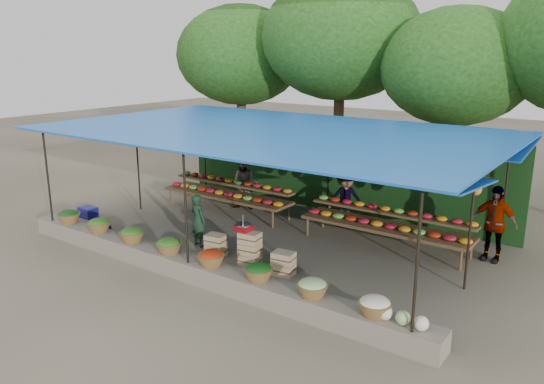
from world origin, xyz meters
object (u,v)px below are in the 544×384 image
Objects in this scene: blue_crate_front at (103,229)px; blue_crate_back at (88,212)px; crate_counter at (249,252)px; vendor_seated at (198,220)px; weighing_scale at (243,227)px.

blue_crate_back is (-1.55, 0.69, 0.01)m from blue_crate_front.
blue_crate_front is at bearing -172.06° from crate_counter.
blue_crate_back reaches higher than blue_crate_front.
crate_counter is 4.99× the size of blue_crate_front.
crate_counter is at bearing -176.18° from vendor_seated.
crate_counter is 4.39m from blue_crate_front.
weighing_scale is at bearing 1.78° from blue_crate_back.
weighing_scale is at bearing -176.89° from vendor_seated.
vendor_seated is 2.73× the size of blue_crate_front.
vendor_seated is (-1.73, 0.23, 0.34)m from crate_counter.
crate_counter reaches higher than blue_crate_back.
blue_crate_front is 0.95× the size of blue_crate_back.
weighing_scale is at bearing 180.00° from crate_counter.
vendor_seated is 4.20m from blue_crate_back.
blue_crate_back is (-4.17, -0.14, -0.50)m from vendor_seated.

